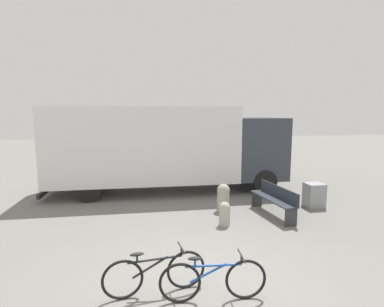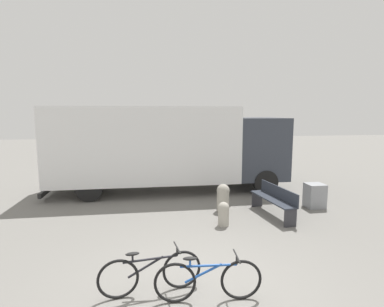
# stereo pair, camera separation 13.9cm
# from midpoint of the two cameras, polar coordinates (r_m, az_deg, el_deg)

# --- Properties ---
(ground_plane) EXTENTS (60.00, 60.00, 0.00)m
(ground_plane) POSITION_cam_midpoint_polar(r_m,az_deg,el_deg) (5.44, 1.24, -24.15)
(ground_plane) COLOR slate
(delivery_truck) EXTENTS (8.53, 2.50, 3.08)m
(delivery_truck) POSITION_cam_midpoint_polar(r_m,az_deg,el_deg) (11.02, -4.51, 1.63)
(delivery_truck) COLOR white
(delivery_truck) RESTS_ON ground
(park_bench) EXTENTS (0.62, 1.88, 0.83)m
(park_bench) POSITION_cam_midpoint_polar(r_m,az_deg,el_deg) (8.80, 15.87, -8.31)
(park_bench) COLOR #282D38
(park_bench) RESTS_ON ground
(bicycle_near) EXTENTS (1.66, 0.44, 0.73)m
(bicycle_near) POSITION_cam_midpoint_polar(r_m,az_deg,el_deg) (5.16, -7.08, -21.63)
(bicycle_near) COLOR black
(bicycle_near) RESTS_ON ground
(bicycle_middle) EXTENTS (1.66, 0.44, 0.73)m
(bicycle_middle) POSITION_cam_midpoint_polar(r_m,az_deg,el_deg) (4.96, 3.95, -22.89)
(bicycle_middle) COLOR black
(bicycle_middle) RESTS_ON ground
(bollard_near_bench) EXTENTS (0.30, 0.30, 0.62)m
(bollard_near_bench) POSITION_cam_midpoint_polar(r_m,az_deg,el_deg) (7.84, 6.54, -11.20)
(bollard_near_bench) COLOR #9E998C
(bollard_near_bench) RESTS_ON ground
(bollard_far_bench) EXTENTS (0.38, 0.38, 0.81)m
(bollard_far_bench) POSITION_cam_midpoint_polar(r_m,az_deg,el_deg) (8.92, 6.38, -8.15)
(bollard_far_bench) COLOR #9E998C
(bollard_far_bench) RESTS_ON ground
(utility_box) EXTENTS (0.53, 0.49, 0.73)m
(utility_box) POSITION_cam_midpoint_polar(r_m,az_deg,el_deg) (9.98, 22.71, -7.40)
(utility_box) COLOR gray
(utility_box) RESTS_ON ground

